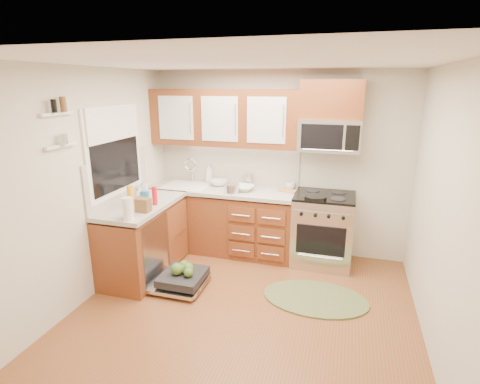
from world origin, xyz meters
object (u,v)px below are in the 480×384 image
(microwave, at_px, (329,135))
(sink, at_px, (187,194))
(upper_cabinets, at_px, (224,118))
(paper_towel_roll, at_px, (128,209))
(bowl_b, at_px, (218,183))
(skillet, at_px, (316,198))
(range, at_px, (323,229))
(cutting_board, at_px, (288,191))
(cup, at_px, (290,186))
(dishwasher, at_px, (180,280))
(stock_pot, at_px, (232,189))
(rug, at_px, (315,298))
(bowl_a, at_px, (243,188))

(microwave, distance_m, sink, 2.13)
(upper_cabinets, xyz_separation_m, sink, (-0.52, -0.16, -1.07))
(paper_towel_roll, bearing_deg, bowl_b, 74.19)
(skillet, distance_m, paper_towel_roll, 2.21)
(range, height_order, skillet, skillet)
(sink, xyz_separation_m, paper_towel_roll, (-0.02, -1.44, 0.25))
(cutting_board, bearing_deg, cup, 79.67)
(microwave, distance_m, paper_towel_roll, 2.59)
(skillet, distance_m, cutting_board, 0.54)
(dishwasher, bearing_deg, bowl_b, 88.08)
(sink, height_order, paper_towel_roll, paper_towel_roll)
(skillet, xyz_separation_m, stock_pot, (-1.10, 0.08, 0.01))
(skillet, relative_size, paper_towel_roll, 1.10)
(microwave, bearing_deg, dishwasher, -140.93)
(rug, height_order, paper_towel_roll, paper_towel_roll)
(sink, relative_size, rug, 0.53)
(upper_cabinets, bearing_deg, rug, -37.28)
(bowl_a, bearing_deg, stock_pot, -126.40)
(range, xyz_separation_m, stock_pot, (-1.20, -0.17, 0.51))
(microwave, height_order, sink, microwave)
(upper_cabinets, distance_m, dishwasher, 2.19)
(microwave, relative_size, dishwasher, 1.09)
(range, bearing_deg, rug, -88.89)
(microwave, relative_size, bowl_b, 3.06)
(rug, xyz_separation_m, cutting_board, (-0.52, 1.05, 0.92))
(dishwasher, distance_m, stock_pot, 1.35)
(microwave, bearing_deg, range, -90.00)
(range, xyz_separation_m, skillet, (-0.10, -0.25, 0.50))
(sink, xyz_separation_m, skillet, (1.83, -0.24, 0.18))
(rug, bearing_deg, bowl_a, 140.13)
(stock_pot, xyz_separation_m, cup, (0.72, 0.39, -0.01))
(range, height_order, rug, range)
(bowl_b, xyz_separation_m, cup, (1.02, 0.08, 0.01))
(range, height_order, bowl_a, bowl_a)
(dishwasher, xyz_separation_m, cutting_board, (1.04, 1.24, 0.83))
(bowl_a, bearing_deg, sink, 179.44)
(stock_pot, distance_m, bowl_b, 0.43)
(upper_cabinets, bearing_deg, stock_pot, -56.70)
(sink, distance_m, bowl_a, 0.86)
(stock_pot, xyz_separation_m, paper_towel_roll, (-0.75, -1.28, 0.06))
(microwave, height_order, bowl_a, microwave)
(skillet, relative_size, stock_pot, 1.33)
(sink, height_order, bowl_a, bowl_a)
(sink, relative_size, stock_pot, 3.07)
(paper_towel_roll, relative_size, bowl_a, 0.85)
(upper_cabinets, relative_size, paper_towel_roll, 8.41)
(dishwasher, relative_size, bowl_a, 2.45)
(bowl_b, bearing_deg, range, -5.36)
(upper_cabinets, relative_size, rug, 1.76)
(paper_towel_roll, bearing_deg, bowl_a, 58.88)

